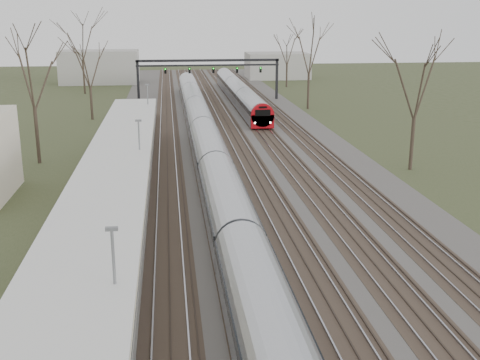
% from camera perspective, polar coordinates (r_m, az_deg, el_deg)
% --- Properties ---
extents(track_bed, '(24.00, 160.00, 0.22)m').
position_cam_1_polar(track_bed, '(60.85, -1.01, 3.68)').
color(track_bed, '#474442').
rests_on(track_bed, ground).
extents(platform, '(3.50, 69.00, 1.00)m').
position_cam_1_polar(platform, '(43.58, -10.88, -0.83)').
color(platform, '#9E9B93').
rests_on(platform, ground).
extents(canopy, '(4.10, 50.00, 3.11)m').
position_cam_1_polar(canopy, '(38.36, -11.56, 2.19)').
color(canopy, slate).
rests_on(canopy, platform).
extents(signal_gantry, '(21.00, 0.59, 6.08)m').
position_cam_1_polar(signal_gantry, '(89.77, -3.01, 10.63)').
color(signal_gantry, black).
rests_on(signal_gantry, ground).
extents(tree_west_far, '(5.50, 5.50, 11.33)m').
position_cam_1_polar(tree_west_far, '(53.62, -19.20, 9.82)').
color(tree_west_far, '#2D231C').
rests_on(tree_west_far, ground).
extents(tree_east_far, '(5.00, 5.00, 10.30)m').
position_cam_1_polar(tree_east_far, '(50.58, 16.42, 8.92)').
color(tree_east_far, '#2D231C').
rests_on(tree_east_far, ground).
extents(train_near, '(2.62, 90.21, 3.05)m').
position_cam_1_polar(train_near, '(57.92, -3.49, 4.47)').
color(train_near, '#9FA2A8').
rests_on(train_near, ground).
extents(train_far, '(2.62, 45.21, 3.05)m').
position_cam_1_polar(train_far, '(88.27, -0.12, 8.32)').
color(train_far, '#9FA2A8').
rests_on(train_far, ground).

